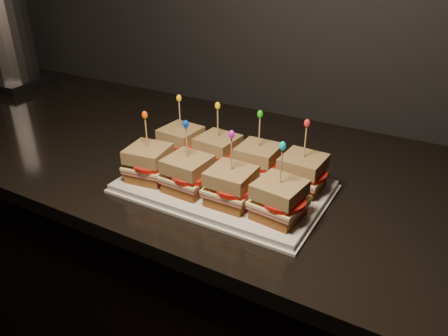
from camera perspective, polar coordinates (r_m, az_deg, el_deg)
The scene contains 63 objects.
cabinet at distance 1.45m, azimuth -6.91°, elevation -13.27°, with size 2.19×0.71×0.84m, color black.
granite_slab at distance 1.21m, azimuth -8.07°, elevation 2.52°, with size 2.23×0.75×0.03m, color black.
platter at distance 0.96m, azimuth 0.00°, elevation -2.42°, with size 0.43×0.27×0.02m, color silver.
platter_rim at distance 0.97m, azimuth 0.00°, elevation -2.73°, with size 0.45×0.28×0.01m, color silver.
sandwich_0_bread_bot at distance 1.07m, azimuth -5.56°, elevation 2.05°, with size 0.08×0.08×0.02m, color brown.
sandwich_0_ham at distance 1.07m, azimuth -5.60°, elevation 2.80°, with size 0.09×0.09×0.01m, color #B8665D.
sandwich_0_cheese at distance 1.06m, azimuth -5.61°, elevation 3.14°, with size 0.09×0.09×0.01m, color #FFF6AA.
sandwich_0_tomato at distance 1.05m, azimuth -5.28°, elevation 3.26°, with size 0.08×0.08×0.01m, color red.
sandwich_0_bread_top at distance 1.05m, azimuth -5.68°, elevation 4.45°, with size 0.08×0.08×0.03m, color brown.
sandwich_0_pick at distance 1.04m, azimuth -5.79°, elevation 6.71°, with size 0.00×0.00×0.09m, color tan.
sandwich_0_frill at distance 1.02m, azimuth -5.91°, elevation 9.06°, with size 0.01×0.01×0.02m, color #F0A50E.
sandwich_1_bread_bot at distance 1.02m, azimuth -0.79°, elevation 0.81°, with size 0.08×0.08×0.02m, color brown.
sandwich_1_ham at distance 1.02m, azimuth -0.80°, elevation 1.60°, with size 0.09×0.09×0.01m, color #B8665D.
sandwich_1_cheese at distance 1.01m, azimuth -0.80°, elevation 1.95°, with size 0.09×0.09×0.01m, color #FFF6AA.
sandwich_1_tomato at distance 1.00m, azimuth -0.38°, elevation 2.06°, with size 0.08×0.08×0.01m, color red.
sandwich_1_bread_top at distance 1.00m, azimuth -0.81°, elevation 3.32°, with size 0.08×0.08×0.03m, color brown.
sandwich_1_pick at distance 0.98m, azimuth -0.83°, elevation 5.67°, with size 0.00×0.00×0.09m, color tan.
sandwich_1_frill at distance 0.97m, azimuth -0.85°, elevation 8.14°, with size 0.01×0.01×0.02m, color #F6BB08.
sandwich_2_bread_bot at distance 0.98m, azimuth 4.43°, elevation -0.54°, with size 0.08×0.08×0.02m, color brown.
sandwich_2_ham at distance 0.97m, azimuth 4.46°, elevation 0.26°, with size 0.09×0.09×0.01m, color #B8665D.
sandwich_2_cheese at distance 0.97m, azimuth 4.47°, elevation 0.63°, with size 0.09×0.09×0.01m, color #FFF6AA.
sandwich_2_tomato at distance 0.96m, azimuth 4.98°, elevation 0.72°, with size 0.08×0.08×0.01m, color red.
sandwich_2_bread_top at distance 0.96m, azimuth 4.53°, elevation 2.04°, with size 0.08×0.08×0.03m, color brown.
sandwich_2_pick at distance 0.94m, azimuth 4.63°, elevation 4.48°, with size 0.00×0.00×0.09m, color tan.
sandwich_2_frill at distance 0.92m, azimuth 4.74°, elevation 7.05°, with size 0.01×0.01×0.02m, color #1DB211.
sandwich_3_bread_bot at distance 0.95m, azimuth 10.06°, elevation -2.01°, with size 0.08×0.08×0.02m, color brown.
sandwich_3_ham at distance 0.94m, azimuth 10.14°, elevation -1.18°, with size 0.09×0.09×0.01m, color #B8665D.
sandwich_3_cheese at distance 0.94m, azimuth 10.18°, elevation -0.81°, with size 0.09×0.09×0.01m, color #FFF6AA.
sandwich_3_tomato at distance 0.92m, azimuth 10.78°, elevation -0.73°, with size 0.08×0.08×0.01m, color red.
sandwich_3_bread_top at distance 0.92m, azimuth 10.31°, elevation 0.64°, with size 0.08×0.08×0.03m, color brown.
sandwich_3_pick at distance 0.90m, azimuth 10.55°, elevation 3.14°, with size 0.00×0.00×0.09m, color tan.
sandwich_3_frill at distance 0.89m, azimuth 10.79°, elevation 5.78°, with size 0.01×0.01×0.02m, color red.
sandwich_4_bread_bot at distance 0.99m, azimuth -9.65°, elevation -0.69°, with size 0.08×0.08×0.02m, color brown.
sandwich_4_ham at distance 0.98m, azimuth -9.72°, elevation 0.11°, with size 0.09×0.09×0.01m, color #B8665D.
sandwich_4_cheese at distance 0.98m, azimuth -9.76°, elevation 0.48°, with size 0.09×0.09×0.01m, color #FFF6AA.
sandwich_4_tomato at distance 0.96m, azimuth -9.45°, elevation 0.57°, with size 0.08×0.08×0.01m, color red.
sandwich_4_bread_top at distance 0.96m, azimuth -9.88°, elevation 1.87°, with size 0.08×0.08×0.03m, color brown.
sandwich_4_pick at distance 0.95m, azimuth -10.10°, elevation 4.30°, with size 0.00×0.00×0.09m, color tan.
sandwich_4_frill at distance 0.93m, azimuth -10.32°, elevation 6.84°, with size 0.01×0.01×0.02m, color #EC4F0C.
sandwich_5_bread_bot at distance 0.93m, azimuth -4.66°, elevation -2.20°, with size 0.08×0.08×0.02m, color brown.
sandwich_5_ham at distance 0.92m, azimuth -4.70°, elevation -1.36°, with size 0.09×0.09×0.01m, color #B8665D.
sandwich_5_cheese at distance 0.92m, azimuth -4.72°, elevation -0.98°, with size 0.09×0.09×0.01m, color #FFF6AA.
sandwich_5_tomato at distance 0.91m, azimuth -4.32°, elevation -0.90°, with size 0.08×0.08×0.01m, color red.
sandwich_5_bread_top at distance 0.91m, azimuth -4.78°, elevation 0.49°, with size 0.08×0.08×0.03m, color brown.
sandwich_5_pick at distance 0.89m, azimuth -4.89°, elevation 3.04°, with size 0.00×0.00×0.09m, color tan.
sandwich_5_frill at distance 0.87m, azimuth -5.01°, elevation 5.73°, with size 0.01×0.01×0.02m, color #0431CF.
sandwich_6_bread_bot at distance 0.88m, azimuth 0.92°, elevation -3.86°, with size 0.08×0.08×0.02m, color brown.
sandwich_6_ham at distance 0.88m, azimuth 0.93°, elevation -2.99°, with size 0.09×0.09×0.01m, color #B8665D.
sandwich_6_cheese at distance 0.87m, azimuth 0.93°, elevation -2.60°, with size 0.09×0.09×0.01m, color #FFF6AA.
sandwich_6_tomato at distance 0.86m, azimuth 1.44°, elevation -2.54°, with size 0.08×0.08×0.01m, color red.
sandwich_6_bread_top at distance 0.86m, azimuth 0.94°, elevation -1.07°, with size 0.08×0.08×0.03m, color brown.
sandwich_6_pick at distance 0.84m, azimuth 0.97°, elevation 1.59°, with size 0.00×0.00×0.09m, color tan.
sandwich_6_frill at distance 0.82m, azimuth 0.99°, elevation 4.41°, with size 0.01×0.01×0.02m, color #C516BA.
sandwich_7_bread_bot at distance 0.85m, azimuth 7.08°, elevation -5.65°, with size 0.08×0.08×0.02m, color brown.
sandwich_7_ham at distance 0.84m, azimuth 7.14°, elevation -4.76°, with size 0.09×0.09×0.01m, color #B8665D.
sandwich_7_cheese at distance 0.83m, azimuth 7.17°, elevation -4.35°, with size 0.09×0.09×0.01m, color #FFF6AA.
sandwich_7_tomato at distance 0.82m, azimuth 7.80°, elevation -4.32°, with size 0.08×0.08×0.01m, color red.
sandwich_7_bread_top at distance 0.82m, azimuth 7.28°, elevation -2.79°, with size 0.08×0.08×0.03m, color brown.
sandwich_7_pick at distance 0.80m, azimuth 7.46°, elevation -0.04°, with size 0.00×0.00×0.09m, color tan.
sandwich_7_frill at distance 0.78m, azimuth 7.67°, elevation 2.88°, with size 0.01×0.01×0.02m, color #09BDB2.
appliance_base at distance 1.87m, azimuth -26.13°, elevation 10.21°, with size 0.26×0.22×0.03m, color #262628.
appliance_body at distance 1.84m, azimuth -27.18°, elevation 14.92°, with size 0.22×0.22×0.29m, color silver.
appliance at distance 1.84m, azimuth -27.14°, elevation 14.76°, with size 0.26×0.22×0.34m, color silver, non-canonical shape.
Camera 1 is at (0.71, 0.78, 1.36)m, focal length 35.00 mm.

